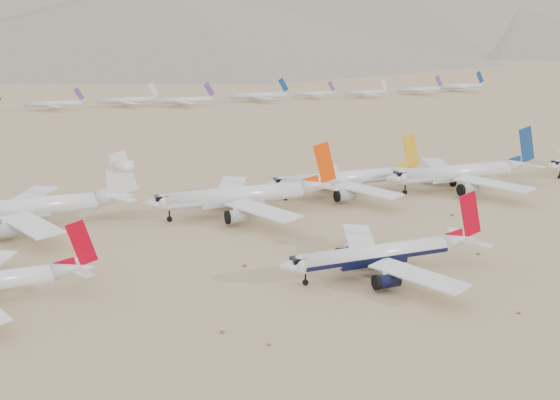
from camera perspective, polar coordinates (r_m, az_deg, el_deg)
name	(u,v)px	position (r m, az deg, el deg)	size (l,w,h in m)	color
ground	(394,270)	(142.80, 10.35, -6.36)	(7000.00, 7000.00, 0.00)	#8F7653
main_airliner	(384,254)	(139.29, 9.51, -4.85)	(47.50, 46.40, 16.76)	white
row2_navy_widebody	(462,172)	(219.20, 16.33, 2.44)	(56.24, 54.99, 20.01)	white
row2_gold_tail	(345,179)	(203.95, 5.94, 1.95)	(52.68, 51.52, 18.76)	white
row2_orange_tail	(243,195)	(181.54, -3.38, 0.43)	(55.46, 54.26, 19.78)	white
row2_white_trijet	(30,206)	(182.44, -21.85, -0.55)	(55.49, 54.24, 19.66)	white
distant_storage_row	(169,99)	(455.72, -10.11, 9.08)	(579.31, 62.44, 14.98)	silver
foothills	(338,22)	(1351.82, 5.34, 15.89)	(4637.50, 1395.00, 155.00)	slate
desert_scrub	(511,316)	(126.53, 20.37, -9.89)	(261.14, 121.67, 0.63)	brown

